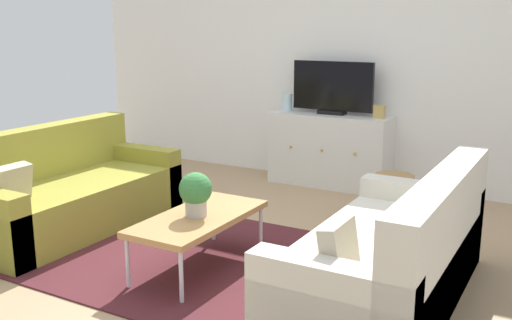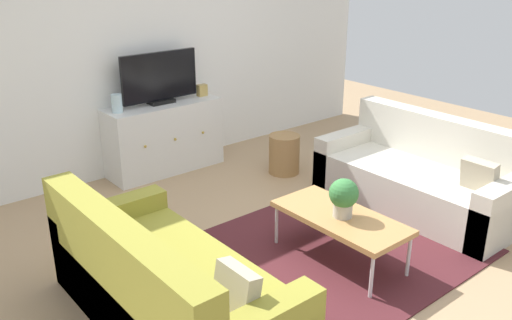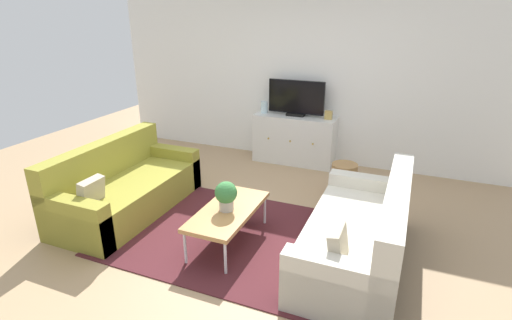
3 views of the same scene
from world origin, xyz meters
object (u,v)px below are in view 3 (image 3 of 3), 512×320
Objects in this scene: flat_screen_tv at (296,98)px; wicker_basket at (344,179)px; glass_vase at (264,107)px; couch_right_side at (364,238)px; coffee_table at (228,212)px; mantel_clock at (329,115)px; tv_console at (294,139)px; couch_left_side at (123,189)px; potted_plant at (226,195)px.

wicker_basket is at bearing -43.65° from flat_screen_tv.
flat_screen_tv is 0.55m from glass_vase.
coffee_table is at bearing -172.93° from couch_right_side.
mantel_clock is at bearing 79.89° from coffee_table.
mantel_clock is at bearing 0.00° from tv_console.
couch_right_side is 10.13× the size of glass_vase.
flat_screen_tv reaches higher than couch_left_side.
couch_left_side is 2.61m from glass_vase.
potted_plant is 2.62m from mantel_clock.
flat_screen_tv reaches higher than tv_console.
couch_right_side is 1.38m from coffee_table.
coffee_table is at bearing -88.43° from tv_console.
glass_vase reaches higher than wicker_basket.
couch_right_side reaches higher than potted_plant.
glass_vase reaches higher than couch_left_side.
flat_screen_tv is (-1.44, 2.39, 0.77)m from couch_right_side.
mantel_clock is (1.05, 0.00, -0.03)m from glass_vase.
couch_left_side is 2.78m from tv_console.
flat_screen_tv reaches higher than couch_right_side.
couch_left_side is 10.13× the size of glass_vase.
potted_plant is 0.35× the size of flat_screen_tv.
tv_console is at bearing 58.65° from couch_left_side.
couch_left_side is 1.48× the size of tv_console.
mantel_clock reaches higher than couch_right_side.
coffee_table is 8.37× the size of mantel_clock.
coffee_table is 2.50× the size of wicker_basket.
wicker_basket is (2.42, 1.47, -0.06)m from couch_left_side.
couch_left_side is 2.15× the size of flat_screen_tv.
coffee_table is 2.65m from flat_screen_tv.
wicker_basket is at bearing -63.68° from mantel_clock.
glass_vase is (-0.59, 2.54, 0.50)m from coffee_table.
couch_right_side is 1.41m from potted_plant.
tv_console is at bearing 121.15° from couch_right_side.
tv_console is 6.85× the size of glass_vase.
glass_vase is at bearing -177.81° from flat_screen_tv.
flat_screen_tv is 6.81× the size of mantel_clock.
coffee_table is (-1.37, -0.17, 0.09)m from couch_right_side.
flat_screen_tv reaches higher than wicker_basket.
mantel_clock is (-0.91, 2.37, 0.56)m from couch_right_side.
couch_left_side is 4.38× the size of wicker_basket.
couch_left_side is at bearing -129.68° from mantel_clock.
couch_right_side is at bearing 7.95° from potted_plant.
coffee_table is at bearing -118.87° from wicker_basket.
mantel_clock reaches higher than coffee_table.
glass_vase reaches higher than potted_plant.
glass_vase is at bearing 102.91° from potted_plant.
tv_console is at bearing 91.57° from coffee_table.
couch_left_side is 2.88m from couch_right_side.
potted_plant is at bearing -172.05° from couch_right_side.
tv_console reaches higher than potted_plant.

